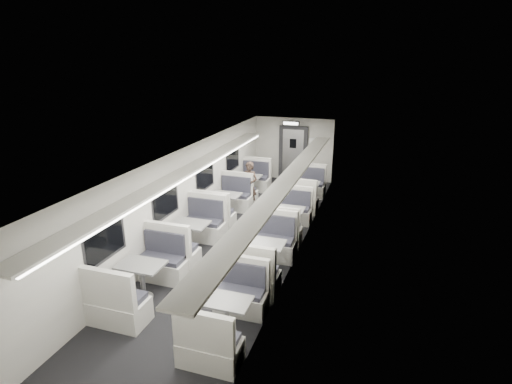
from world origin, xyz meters
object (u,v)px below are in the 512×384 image
Objects in this scene: booth_right_d at (227,317)px; passenger at (249,185)px; booth_left_b at (225,206)px; booth_right_c at (264,258)px; booth_left_c at (190,237)px; vestibule_door at (293,154)px; booth_left_a at (248,186)px; booth_left_d at (142,281)px; exit_sign at (291,123)px; booth_right_b at (289,220)px; booth_right_a at (305,193)px.

passenger is (-1.61, 5.93, 0.40)m from booth_right_d.
booth_left_b is 3.37m from booth_right_c.
booth_left_c is 1.04× the size of booth_right_c.
vestibule_door is (0.61, 3.40, 0.29)m from passenger.
booth_left_a is at bearing -112.34° from vestibule_door.
booth_left_d is 8.59m from exit_sign.
passenger reaches higher than booth_left_d.
vestibule_door is at bearing 90.00° from exit_sign.
exit_sign reaches higher than passenger.
booth_left_d is 1.11× the size of booth_right_b.
booth_left_a is 1.11× the size of booth_right_b.
booth_right_b is at bearing -10.15° from booth_left_b.
booth_left_d reaches higher than booth_right_d.
booth_right_d is (2.00, -6.90, -0.04)m from booth_left_a.
booth_left_d is at bearing -140.69° from booth_right_c.
booth_left_d is 3.50× the size of exit_sign.
booth_right_a is 2.77m from vestibule_door.
exit_sign is at bearing 75.88° from booth_left_b.
booth_left_b is 1.19m from passenger.
vestibule_door is at bearing 83.52° from booth_left_d.
passenger reaches higher than booth_left_c.
vestibule_door reaches higher than passenger.
booth_left_d is at bearing -90.00° from booth_left_c.
booth_left_d is 4.46m from booth_right_b.
booth_right_c is at bearing -90.00° from booth_right_b.
booth_left_a is 1.00× the size of booth_right_c.
booth_right_d is (2.00, -2.57, -0.05)m from booth_left_c.
booth_left_d is (0.00, -2.05, -0.01)m from booth_left_c.
passenger is at bearing -101.81° from exit_sign.
booth_right_a is at bearing 90.00° from booth_right_c.
booth_left_c is 3.62× the size of exit_sign.
booth_left_d is 6.62m from booth_right_a.
booth_left_a is at bearing 90.00° from booth_left_c.
booth_left_b is at bearing 90.00° from booth_left_c.
booth_left_a is 1.45× the size of passenger.
booth_left_a is 7.18m from booth_right_d.
exit_sign reaches higher than booth_left_a.
booth_left_c is at bearing 90.00° from booth_left_d.
passenger is 0.71× the size of vestibule_door.
booth_left_c is 2.79m from booth_right_b.
passenger reaches higher than booth_right_a.
booth_right_c is at bearing -53.56° from booth_left_b.
booth_right_d is at bearing -90.00° from booth_right_c.
booth_right_c is 1.03× the size of vestibule_door.
exit_sign is (0.00, -0.49, 1.24)m from vestibule_door.
passenger is at bearing -67.99° from booth_left_a.
booth_left_c reaches higher than booth_left_b.
exit_sign reaches higher than vestibule_door.
booth_left_a is 0.96× the size of booth_left_c.
booth_right_c is 7.02m from exit_sign.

